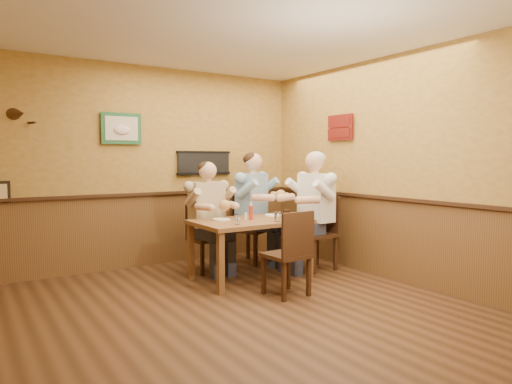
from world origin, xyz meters
TOP-DOWN VIEW (x-y plane):
  - room at (0.14, 0.17)m, footprint 5.02×5.03m
  - dining_table at (0.98, 1.07)m, footprint 1.40×0.90m
  - chair_back_left at (0.70, 1.71)m, footprint 0.45×0.45m
  - chair_back_right at (1.49, 1.84)m, footprint 0.61×0.61m
  - chair_right_end at (1.99, 1.00)m, footprint 0.47×0.47m
  - chair_near_side at (0.95, 0.27)m, footprint 0.46×0.46m
  - diner_tan_shirt at (0.70, 1.71)m, footprint 0.65×0.65m
  - diner_blue_polo at (1.49, 1.84)m, footprint 0.88×0.88m
  - diner_white_elder at (1.99, 1.00)m, footprint 0.67×0.67m
  - water_glass_left at (0.63, 0.80)m, footprint 0.08×0.08m
  - water_glass_mid at (1.17, 0.75)m, footprint 0.09×0.09m
  - cola_tumbler at (1.38, 0.85)m, footprint 0.11×0.11m
  - hot_sauce_bottle at (0.99, 1.07)m, footprint 0.05×0.05m
  - salt_shaker at (0.94, 1.12)m, footprint 0.04×0.04m
  - pepper_shaker at (0.79, 1.08)m, footprint 0.04×0.04m
  - plate_far_left at (0.67, 1.26)m, footprint 0.25×0.25m
  - plate_far_right at (1.46, 1.26)m, footprint 0.30×0.30m

SIDE VIEW (x-z plane):
  - chair_back_left at x=0.70m, z-range 0.00..0.93m
  - chair_near_side at x=0.95m, z-range 0.00..0.95m
  - chair_back_right at x=1.49m, z-range 0.00..1.00m
  - chair_right_end at x=1.99m, z-range 0.00..1.01m
  - dining_table at x=0.98m, z-range 0.28..1.03m
  - diner_tan_shirt at x=0.70m, z-range 0.00..1.33m
  - diner_blue_polo at x=1.49m, z-range 0.00..1.44m
  - diner_white_elder at x=1.99m, z-range 0.00..1.45m
  - plate_far_left at x=0.67m, z-range 0.75..0.76m
  - plate_far_right at x=1.46m, z-range 0.75..0.77m
  - pepper_shaker at x=0.79m, z-range 0.75..0.83m
  - salt_shaker at x=0.94m, z-range 0.75..0.84m
  - water_glass_left at x=0.63m, z-range 0.75..0.86m
  - water_glass_mid at x=1.17m, z-range 0.75..0.87m
  - cola_tumbler at x=1.38m, z-range 0.75..0.87m
  - hot_sauce_bottle at x=0.99m, z-range 0.75..0.95m
  - room at x=0.14m, z-range 0.28..3.09m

